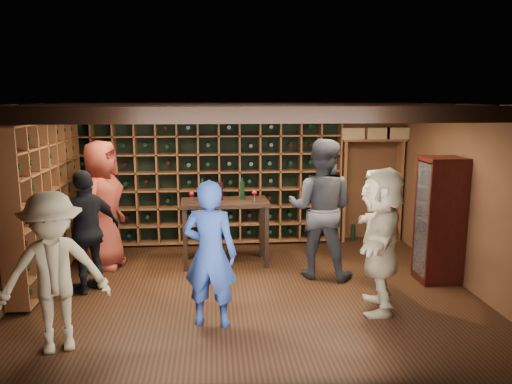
{
  "coord_description": "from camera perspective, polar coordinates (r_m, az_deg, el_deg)",
  "views": [
    {
      "loc": [
        -0.45,
        -6.37,
        2.57
      ],
      "look_at": [
        0.12,
        0.2,
        1.33
      ],
      "focal_mm": 35.0,
      "sensor_mm": 36.0,
      "label": 1
    }
  ],
  "objects": [
    {
      "name": "ground",
      "position": [
        6.88,
        -0.86,
        -11.31
      ],
      "size": [
        6.0,
        6.0,
        0.0
      ],
      "primitive_type": "plane",
      "color": "black",
      "rests_on": "ground"
    },
    {
      "name": "room_shell",
      "position": [
        6.44,
        -0.95,
        9.27
      ],
      "size": [
        6.0,
        6.0,
        6.0
      ],
      "color": "#502E1B",
      "rests_on": "ground"
    },
    {
      "name": "wine_rack_back",
      "position": [
        8.81,
        -5.38,
        1.3
      ],
      "size": [
        4.65,
        0.3,
        2.2
      ],
      "color": "brown",
      "rests_on": "ground"
    },
    {
      "name": "wine_rack_left",
      "position": [
        7.71,
        -22.84,
        -0.84
      ],
      "size": [
        0.3,
        2.65,
        2.2
      ],
      "color": "brown",
      "rests_on": "ground"
    },
    {
      "name": "crate_shelf",
      "position": [
        9.2,
        13.21,
        4.09
      ],
      "size": [
        1.2,
        0.32,
        2.07
      ],
      "color": "brown",
      "rests_on": "ground"
    },
    {
      "name": "display_cabinet",
      "position": [
        7.49,
        20.22,
        -3.28
      ],
      "size": [
        0.55,
        0.5,
        1.75
      ],
      "color": "black",
      "rests_on": "ground"
    },
    {
      "name": "man_blue_shirt",
      "position": [
        5.69,
        -5.28,
        -7.06
      ],
      "size": [
        0.7,
        0.54,
        1.69
      ],
      "primitive_type": "imported",
      "rotation": [
        0.0,
        0.0,
        2.9
      ],
      "color": "navy",
      "rests_on": "ground"
    },
    {
      "name": "man_grey_suit",
      "position": [
        7.24,
        7.4,
        -1.93
      ],
      "size": [
        1.19,
        1.07,
        2.02
      ],
      "primitive_type": "imported",
      "rotation": [
        0.0,
        0.0,
        2.76
      ],
      "color": "black",
      "rests_on": "ground"
    },
    {
      "name": "guest_red_floral",
      "position": [
        7.93,
        -17.16,
        -1.42
      ],
      "size": [
        0.8,
        1.07,
        1.96
      ],
      "primitive_type": "imported",
      "rotation": [
        0.0,
        0.0,
        1.37
      ],
      "color": "maroon",
      "rests_on": "ground"
    },
    {
      "name": "guest_woman_black",
      "position": [
        7.03,
        -18.71,
        -4.31
      ],
      "size": [
        0.96,
        0.99,
        1.66
      ],
      "primitive_type": "imported",
      "rotation": [
        0.0,
        0.0,
        3.96
      ],
      "color": "black",
      "rests_on": "ground"
    },
    {
      "name": "guest_khaki",
      "position": [
        5.52,
        -22.12,
        -8.53
      ],
      "size": [
        1.21,
        0.91,
        1.67
      ],
      "primitive_type": "imported",
      "rotation": [
        0.0,
        0.0,
        0.3
      ],
      "color": "gray",
      "rests_on": "ground"
    },
    {
      "name": "guest_beige",
      "position": [
        6.26,
        14.05,
        -5.31
      ],
      "size": [
        0.94,
        1.73,
        1.78
      ],
      "primitive_type": "imported",
      "rotation": [
        0.0,
        0.0,
        4.44
      ],
      "color": "tan",
      "rests_on": "ground"
    },
    {
      "name": "tasting_table",
      "position": [
        7.77,
        -3.61,
        -1.95
      ],
      "size": [
        1.37,
        0.72,
        1.3
      ],
      "rotation": [
        0.0,
        0.0,
        0.03
      ],
      "color": "black",
      "rests_on": "ground"
    }
  ]
}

